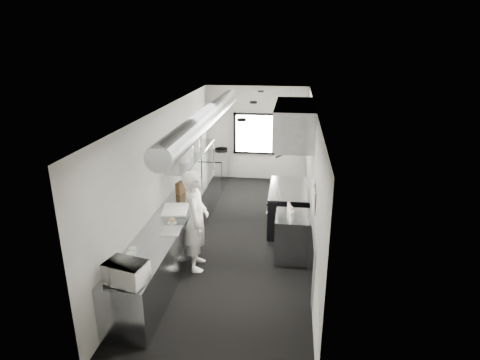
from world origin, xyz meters
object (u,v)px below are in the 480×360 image
(line_cook, at_px, (196,220))
(squeeze_bottle_a, at_px, (291,217))
(plate_stack_a, at_px, (185,155))
(deli_tub_a, at_px, (131,256))
(small_plate, at_px, (172,223))
(squeeze_bottle_b, at_px, (292,215))
(deli_tub_b, at_px, (133,251))
(squeeze_bottle_e, at_px, (289,206))
(far_work_table, at_px, (214,171))
(plate_stack_b, at_px, (188,151))
(range, at_px, (288,207))
(prep_counter, at_px, (179,226))
(cutting_board, at_px, (175,210))
(bottle_station, at_px, (292,237))
(microwave, at_px, (126,273))
(plate_stack_d, at_px, (198,140))
(plate_stack_c, at_px, (195,145))
(pass_shelf, at_px, (193,155))
(squeeze_bottle_d, at_px, (289,208))
(exhaust_hood, at_px, (294,124))
(knife_block, at_px, (180,188))

(line_cook, height_order, squeeze_bottle_a, line_cook)
(line_cook, relative_size, plate_stack_a, 6.69)
(deli_tub_a, distance_m, small_plate, 1.34)
(deli_tub_a, bearing_deg, squeeze_bottle_b, 35.79)
(deli_tub_b, relative_size, squeeze_bottle_e, 0.81)
(far_work_table, relative_size, plate_stack_a, 4.21)
(deli_tub_a, xyz_separation_m, plate_stack_b, (0.07, 3.33, 0.77))
(deli_tub_b, xyz_separation_m, plate_stack_b, (0.11, 3.17, 0.77))
(range, bearing_deg, squeeze_bottle_a, -87.20)
(prep_counter, xyz_separation_m, cutting_board, (0.00, -0.24, 0.46))
(bottle_station, xyz_separation_m, plate_stack_b, (-2.37, 1.39, 1.27))
(microwave, bearing_deg, deli_tub_b, 118.88)
(range, relative_size, far_work_table, 1.33)
(plate_stack_d, bearing_deg, small_plate, -86.65)
(plate_stack_c, distance_m, squeeze_bottle_b, 3.19)
(pass_shelf, bearing_deg, microwave, -88.85)
(pass_shelf, distance_m, bottle_station, 3.09)
(bottle_station, bearing_deg, squeeze_bottle_d, 117.99)
(pass_shelf, distance_m, deli_tub_b, 3.53)
(deli_tub_a, height_order, squeeze_bottle_d, squeeze_bottle_d)
(plate_stack_a, bearing_deg, exhaust_hood, 9.27)
(bottle_station, xyz_separation_m, plate_stack_a, (-2.35, 1.02, 1.26))
(small_plate, relative_size, squeeze_bottle_a, 0.93)
(exhaust_hood, height_order, plate_stack_a, exhaust_hood)
(prep_counter, distance_m, range, 2.50)
(prep_counter, relative_size, small_plate, 35.53)
(plate_stack_a, xyz_separation_m, squeeze_bottle_b, (2.34, -1.22, -0.72))
(line_cook, xyz_separation_m, plate_stack_b, (-0.62, 1.96, 0.77))
(deli_tub_b, bearing_deg, squeeze_bottle_a, 31.97)
(pass_shelf, xyz_separation_m, microwave, (0.09, -4.25, -0.48))
(plate_stack_c, xyz_separation_m, plate_stack_d, (-0.03, 0.47, 0.02))
(knife_block, xyz_separation_m, plate_stack_c, (0.12, 1.02, 0.69))
(prep_counter, xyz_separation_m, squeeze_bottle_e, (2.21, 0.07, 0.53))
(microwave, bearing_deg, cutting_board, 103.78)
(far_work_table, height_order, microwave, microwave)
(deli_tub_b, bearing_deg, pass_shelf, 87.73)
(far_work_table, bearing_deg, bottle_station, -59.47)
(cutting_board, relative_size, squeeze_bottle_a, 3.56)
(microwave, bearing_deg, squeeze_bottle_e, 65.39)
(small_plate, relative_size, plate_stack_b, 0.57)
(bottle_station, distance_m, small_plate, 2.32)
(pass_shelf, xyz_separation_m, deli_tub_b, (-0.14, -3.48, -0.59))
(plate_stack_c, bearing_deg, bottle_station, -39.14)
(plate_stack_a, height_order, squeeze_bottle_a, plate_stack_a)
(bottle_station, relative_size, plate_stack_d, 2.67)
(plate_stack_d, bearing_deg, knife_block, -93.20)
(bottle_station, height_order, squeeze_bottle_b, squeeze_bottle_b)
(bottle_station, relative_size, knife_block, 3.50)
(small_plate, height_order, squeeze_bottle_d, squeeze_bottle_d)
(deli_tub_b, distance_m, squeeze_bottle_e, 3.15)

